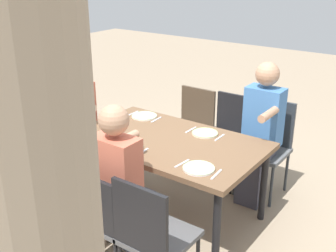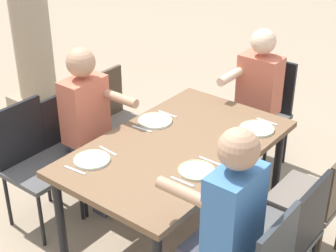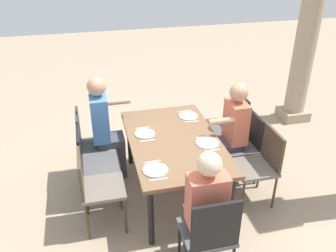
{
  "view_description": "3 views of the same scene",
  "coord_description": "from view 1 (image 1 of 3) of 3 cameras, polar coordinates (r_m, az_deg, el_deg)",
  "views": [
    {
      "loc": [
        -1.95,
        2.7,
        2.19
      ],
      "look_at": [
        0.04,
        -0.06,
        0.84
      ],
      "focal_mm": 44.92,
      "sensor_mm": 36.0,
      "label": 1
    },
    {
      "loc": [
        -2.48,
        -1.86,
        2.55
      ],
      "look_at": [
        -0.03,
        0.05,
        0.88
      ],
      "focal_mm": 56.09,
      "sensor_mm": 36.0,
      "label": 2
    },
    {
      "loc": [
        3.35,
        -0.87,
        2.82
      ],
      "look_at": [
        -0.13,
        -0.04,
        0.85
      ],
      "focal_mm": 38.68,
      "sensor_mm": 36.0,
      "label": 3
    }
  ],
  "objects": [
    {
      "name": "chair_east_north",
      "position": [
        3.35,
        -14.23,
        -8.95
      ],
      "size": [
        0.44,
        0.44,
        0.9
      ],
      "color": "#6A6158",
      "rests_on": "ground"
    },
    {
      "name": "fork_3",
      "position": [
        4.08,
        -1.59,
        0.87
      ],
      "size": [
        0.03,
        0.17,
        0.01
      ],
      "primitive_type": "cube",
      "rotation": [
        0.0,
        0.0,
        0.05
      ],
      "color": "silver",
      "rests_on": "dining_table"
    },
    {
      "name": "chair_mid_north",
      "position": [
        3.06,
        -8.47,
        -11.79
      ],
      "size": [
        0.44,
        0.44,
        0.87
      ],
      "color": "#4F4F50",
      "rests_on": "ground"
    },
    {
      "name": "diner_man_white",
      "position": [
        3.09,
        -6.18,
        -7.35
      ],
      "size": [
        0.35,
        0.5,
        1.29
      ],
      "color": "#3F3F4C",
      "rests_on": "ground"
    },
    {
      "name": "diner_guest_third",
      "position": [
        4.31,
        -11.51,
        0.79
      ],
      "size": [
        0.49,
        0.35,
        1.27
      ],
      "color": "#3F3F4C",
      "rests_on": "ground"
    },
    {
      "name": "plate_3",
      "position": [
        4.16,
        -3.23,
        1.38
      ],
      "size": [
        0.25,
        0.25,
        0.02
      ],
      "color": "white",
      "rests_on": "dining_table"
    },
    {
      "name": "ground_plane",
      "position": [
        3.99,
        0.0,
        -11.64
      ],
      "size": [
        16.0,
        16.0,
        0.0
      ],
      "primitive_type": "plane",
      "color": "gray"
    },
    {
      "name": "plate_0",
      "position": [
        3.14,
        4.2,
        -5.72
      ],
      "size": [
        0.24,
        0.24,
        0.02
      ],
      "color": "white",
      "rests_on": "dining_table"
    },
    {
      "name": "fork_0",
      "position": [
        3.08,
        6.58,
        -6.55
      ],
      "size": [
        0.03,
        0.17,
        0.01
      ],
      "primitive_type": "cube",
      "rotation": [
        0.0,
        0.0,
        0.09
      ],
      "color": "silver",
      "rests_on": "dining_table"
    },
    {
      "name": "fork_2",
      "position": [
        3.4,
        -3.52,
        -3.57
      ],
      "size": [
        0.03,
        0.17,
        0.01
      ],
      "primitive_type": "cube",
      "rotation": [
        0.0,
        0.0,
        0.1
      ],
      "color": "silver",
      "rests_on": "dining_table"
    },
    {
      "name": "chair_head_east",
      "position": [
        4.49,
        -12.94,
        -0.36
      ],
      "size": [
        0.44,
        0.44,
        0.95
      ],
      "color": "#4F4F50",
      "rests_on": "ground"
    },
    {
      "name": "spoon_3",
      "position": [
        4.26,
        -4.81,
        1.71
      ],
      "size": [
        0.02,
        0.17,
        0.01
      ],
      "primitive_type": "cube",
      "rotation": [
        0.0,
        0.0,
        -0.0
      ],
      "color": "silver",
      "rests_on": "dining_table"
    },
    {
      "name": "chair_mid_south",
      "position": [
        4.39,
        8.27,
        -0.92
      ],
      "size": [
        0.44,
        0.44,
        0.9
      ],
      "color": "#4F4F50",
      "rests_on": "ground"
    },
    {
      "name": "spoon_1",
      "position": [
        3.84,
        3.11,
        -0.53
      ],
      "size": [
        0.02,
        0.17,
        0.01
      ],
      "primitive_type": "cube",
      "rotation": [
        0.0,
        0.0,
        -0.01
      ],
      "color": "silver",
      "rests_on": "dining_table"
    },
    {
      "name": "dining_table",
      "position": [
        3.66,
        0.0,
        -2.83
      ],
      "size": [
        1.64,
        0.99,
        0.74
      ],
      "color": "brown",
      "rests_on": "ground"
    },
    {
      "name": "fork_1",
      "position": [
        3.7,
        7.02,
        -1.56
      ],
      "size": [
        0.02,
        0.17,
        0.01
      ],
      "primitive_type": "cube",
      "rotation": [
        0.0,
        0.0,
        0.02
      ],
      "color": "silver",
      "rests_on": "dining_table"
    },
    {
      "name": "plate_2",
      "position": [
        3.49,
        -5.43,
        -2.86
      ],
      "size": [
        0.26,
        0.26,
        0.02
      ],
      "color": "white",
      "rests_on": "dining_table"
    },
    {
      "name": "diner_woman_green",
      "position": [
        3.98,
        12.42,
        -0.43
      ],
      "size": [
        0.35,
        0.5,
        1.35
      ],
      "color": "#3F3F4C",
      "rests_on": "ground"
    },
    {
      "name": "plate_1",
      "position": [
        3.76,
        5.03,
        -0.95
      ],
      "size": [
        0.24,
        0.24,
        0.02
      ],
      "color": "silver",
      "rests_on": "dining_table"
    },
    {
      "name": "spoon_0",
      "position": [
        3.22,
        1.92,
        -5.1
      ],
      "size": [
        0.03,
        0.17,
        0.01
      ],
      "primitive_type": "cube",
      "rotation": [
        0.0,
        0.0,
        -0.09
      ],
      "color": "silver",
      "rests_on": "dining_table"
    },
    {
      "name": "spoon_2",
      "position": [
        3.58,
        -7.24,
        -2.35
      ],
      "size": [
        0.02,
        0.17,
        0.01
      ],
      "primitive_type": "cube",
      "rotation": [
        0.0,
        0.0,
        -0.01
      ],
      "color": "silver",
      "rests_on": "dining_table"
    },
    {
      "name": "chair_east_south",
      "position": [
        4.59,
        3.22,
        0.45
      ],
      "size": [
        0.44,
        0.44,
        0.89
      ],
      "color": "#6A6158",
      "rests_on": "ground"
    },
    {
      "name": "chair_west_north",
      "position": [
        2.81,
        -2.23,
        -14.34
      ],
      "size": [
        0.44,
        0.44,
        0.94
      ],
      "color": "#4F4F50",
      "rests_on": "ground"
    },
    {
      "name": "chair_west_south",
      "position": [
        4.23,
        13.3,
        -2.12
      ],
      "size": [
        0.44,
        0.44,
        0.93
      ],
      "color": "#5B5E61",
      "rests_on": "ground"
    }
  ]
}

